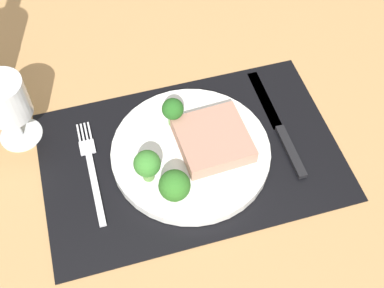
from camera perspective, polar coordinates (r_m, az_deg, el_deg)
ground_plane at (r=81.50cm, az=-0.14°, el=-1.96°), size 140.00×110.00×3.00cm
placemat at (r=80.12cm, az=-0.14°, el=-1.32°), size 46.71×30.20×0.30cm
plate at (r=79.33cm, az=-0.14°, el=-0.94°), size 24.98×24.98×1.60cm
steak at (r=78.10cm, az=2.45°, el=0.32°), size 11.08×11.22×2.51cm
broccoli_near_fork at (r=79.13cm, az=-2.18°, el=3.84°), size 3.48×3.48×5.36cm
broccoli_back_left at (r=73.30cm, az=-5.08°, el=-2.32°), size 4.02×4.02×5.71cm
broccoli_front_edge at (r=71.17cm, az=-1.98°, el=-4.74°), size 4.59×4.59×5.89cm
fork at (r=79.74cm, az=-11.23°, el=-2.87°), size 2.40×19.20×0.50cm
knife at (r=83.73cm, az=9.93°, el=1.58°), size 1.80×23.00×0.80cm
wine_glass at (r=80.97cm, az=-20.22°, el=4.42°), size 6.96×6.96×12.53cm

